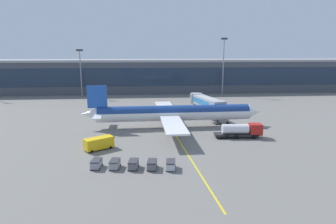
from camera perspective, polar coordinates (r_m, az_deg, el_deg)
The scene contains 14 objects.
ground_plane at distance 72.44m, azimuth -1.31°, elevation -3.85°, with size 700.00×700.00×0.00m, color slate.
apron_lead_in_line at distance 74.56m, azimuth 0.74°, elevation -3.38°, with size 0.30×80.00×0.01m, color yellow.
terminal_building at distance 142.48m, azimuth 5.00°, elevation 7.14°, with size 211.67×17.68×15.50m.
main_airliner at distance 75.71m, azimuth 1.03°, elevation -0.21°, with size 47.19×37.59×11.19m.
jet_bridge at distance 86.71m, azimuth 7.33°, elevation 1.94°, with size 7.42×18.05×6.47m.
fuel_tanker at distance 69.15m, azimuth 14.20°, elevation -3.50°, with size 10.93×3.15×3.25m.
lavatory_truck at distance 60.97m, azimuth -13.30°, elevation -5.87°, with size 6.11×5.10×2.50m.
baggage_cart_0 at distance 52.07m, azimuth -13.88°, elevation -9.79°, with size 1.91×2.82×1.48m.
baggage_cart_1 at distance 51.28m, azimuth -10.39°, elevation -9.98°, with size 1.91×2.82×1.48m.
baggage_cart_2 at distance 50.68m, azimuth -6.81°, elevation -10.13°, with size 1.91×2.82×1.48m.
baggage_cart_3 at distance 50.28m, azimuth -3.15°, elevation -10.24°, with size 1.91×2.82×1.48m.
baggage_cart_4 at distance 50.09m, azimuth 0.56°, elevation -10.32°, with size 1.91×2.82×1.48m.
apron_light_mast_0 at distance 132.84m, azimuth 10.82°, elevation 9.57°, with size 2.80×0.50×25.13m.
apron_light_mast_1 at distance 131.04m, azimuth -16.78°, elevation 8.13°, with size 2.80×0.50×20.23m.
Camera 1 is at (-4.07, -69.55, 19.84)m, focal length 31.06 mm.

